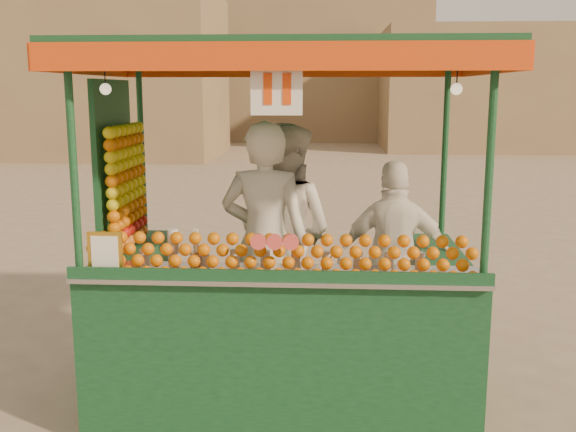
# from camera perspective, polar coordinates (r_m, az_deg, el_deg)

# --- Properties ---
(ground) EXTENTS (90.00, 90.00, 0.00)m
(ground) POSITION_cam_1_polar(r_m,az_deg,el_deg) (5.55, 1.74, -15.53)
(ground) COLOR #766254
(ground) RESTS_ON ground
(building_left) EXTENTS (10.00, 6.00, 6.00)m
(building_left) POSITION_cam_1_polar(r_m,az_deg,el_deg) (26.59, -17.05, 11.49)
(building_left) COLOR olive
(building_left) RESTS_ON ground
(building_right) EXTENTS (9.00, 6.00, 5.00)m
(building_right) POSITION_cam_1_polar(r_m,az_deg,el_deg) (29.78, 17.01, 10.40)
(building_right) COLOR olive
(building_right) RESTS_ON ground
(building_center) EXTENTS (14.00, 7.00, 7.00)m
(building_center) POSITION_cam_1_polar(r_m,az_deg,el_deg) (35.05, -0.10, 12.49)
(building_center) COLOR olive
(building_center) RESTS_ON ground
(juice_cart) EXTENTS (3.07, 1.99, 2.79)m
(juice_cart) POSITION_cam_1_polar(r_m,az_deg,el_deg) (5.17, -1.18, -6.63)
(juice_cart) COLOR #0F3A1E
(juice_cart) RESTS_ON ground
(vendor_left) EXTENTS (0.74, 0.52, 1.91)m
(vendor_left) POSITION_cam_1_polar(r_m,az_deg,el_deg) (5.22, -1.99, -2.27)
(vendor_left) COLOR silver
(vendor_left) RESTS_ON ground
(vendor_middle) EXTENTS (1.14, 1.06, 1.87)m
(vendor_middle) POSITION_cam_1_polar(r_m,az_deg,el_deg) (5.61, -0.36, -1.55)
(vendor_middle) COLOR silver
(vendor_middle) RESTS_ON ground
(vendor_right) EXTENTS (0.93, 0.40, 1.59)m
(vendor_right) POSITION_cam_1_polar(r_m,az_deg,el_deg) (5.45, 9.18, -3.58)
(vendor_right) COLOR white
(vendor_right) RESTS_ON ground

